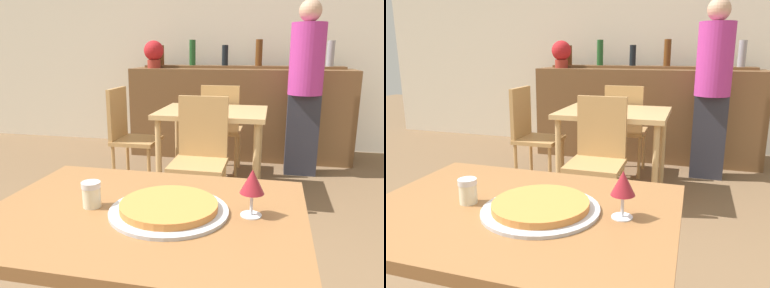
{
  "view_description": "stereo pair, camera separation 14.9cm",
  "coord_description": "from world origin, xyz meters",
  "views": [
    {
      "loc": [
        0.41,
        -1.12,
        1.26
      ],
      "look_at": [
        0.04,
        0.55,
        0.84
      ],
      "focal_mm": 35.0,
      "sensor_mm": 36.0,
      "label": 1
    },
    {
      "loc": [
        0.55,
        -1.08,
        1.26
      ],
      "look_at": [
        0.04,
        0.55,
        0.84
      ],
      "focal_mm": 35.0,
      "sensor_mm": 36.0,
      "label": 2
    }
  ],
  "objects": [
    {
      "name": "potted_plant",
      "position": [
        -1.05,
        3.35,
        1.24
      ],
      "size": [
        0.24,
        0.24,
        0.33
      ],
      "color": "maroon",
      "rests_on": "bar_counter"
    },
    {
      "name": "pizza_tray",
      "position": [
        0.08,
        0.0,
        0.76
      ],
      "size": [
        0.4,
        0.4,
        0.04
      ],
      "color": "#B7B7BC",
      "rests_on": "dining_table_near"
    },
    {
      "name": "dining_table_near",
      "position": [
        0.0,
        0.0,
        0.66
      ],
      "size": [
        1.07,
        0.8,
        0.74
      ],
      "color": "brown",
      "rests_on": "ground_plane"
    },
    {
      "name": "person_standing",
      "position": [
        0.71,
        2.82,
        0.95
      ],
      "size": [
        0.34,
        0.34,
        1.75
      ],
      "color": "#2D2D38",
      "rests_on": "ground_plane"
    },
    {
      "name": "bar_back_shelf",
      "position": [
        0.03,
        3.54,
        1.13
      ],
      "size": [
        2.39,
        0.24,
        0.34
      ],
      "color": "brown",
      "rests_on": "bar_counter"
    },
    {
      "name": "chair_far_side_front",
      "position": [
        -0.11,
        1.55,
        0.54
      ],
      "size": [
        0.4,
        0.4,
        0.93
      ],
      "color": "tan",
      "rests_on": "ground_plane"
    },
    {
      "name": "wine_glass",
      "position": [
        0.35,
        0.03,
        0.85
      ],
      "size": [
        0.08,
        0.08,
        0.16
      ],
      "color": "silver",
      "rests_on": "dining_table_near"
    },
    {
      "name": "bar_counter",
      "position": [
        0.0,
        3.4,
        0.53
      ],
      "size": [
        2.6,
        0.56,
        1.06
      ],
      "color": "brown",
      "rests_on": "ground_plane"
    },
    {
      "name": "dining_table_far",
      "position": [
        -0.11,
        2.09,
        0.66
      ],
      "size": [
        0.93,
        0.76,
        0.76
      ],
      "color": "tan",
      "rests_on": "ground_plane"
    },
    {
      "name": "cheese_shaker",
      "position": [
        -0.19,
        -0.01,
        0.78
      ],
      "size": [
        0.07,
        0.07,
        0.09
      ],
      "color": "beige",
      "rests_on": "dining_table_near"
    },
    {
      "name": "chair_far_side_back",
      "position": [
        -0.11,
        2.64,
        0.54
      ],
      "size": [
        0.4,
        0.4,
        0.93
      ],
      "rotation": [
        0.0,
        0.0,
        3.14
      ],
      "color": "tan",
      "rests_on": "ground_plane"
    },
    {
      "name": "wall_back",
      "position": [
        0.0,
        3.91,
        1.4
      ],
      "size": [
        8.0,
        0.05,
        2.8
      ],
      "color": "silver",
      "rests_on": "ground_plane"
    },
    {
      "name": "chair_far_side_left",
      "position": [
        -0.91,
        2.09,
        0.54
      ],
      "size": [
        0.4,
        0.4,
        0.93
      ],
      "rotation": [
        0.0,
        0.0,
        1.57
      ],
      "color": "tan",
      "rests_on": "ground_plane"
    }
  ]
}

